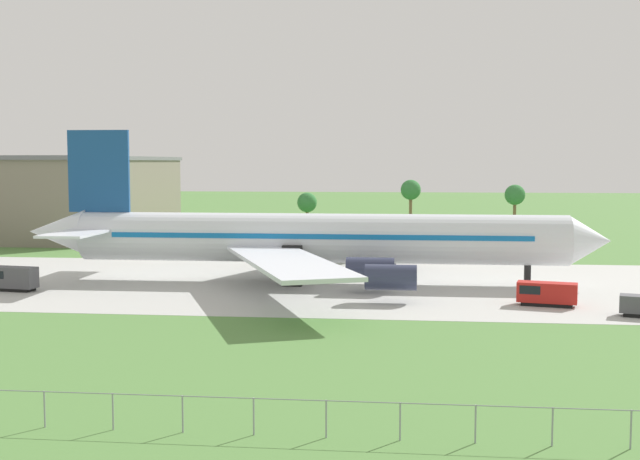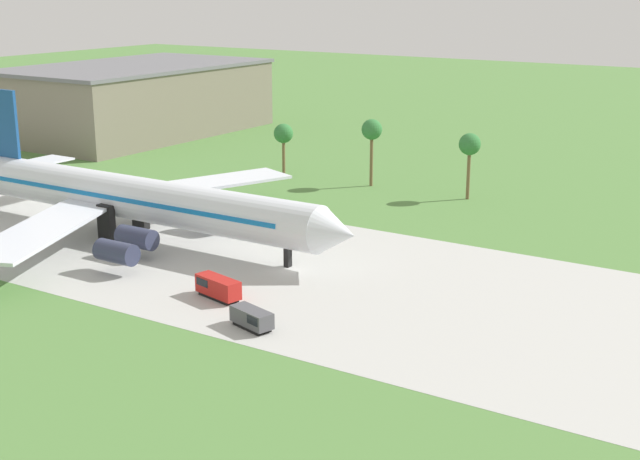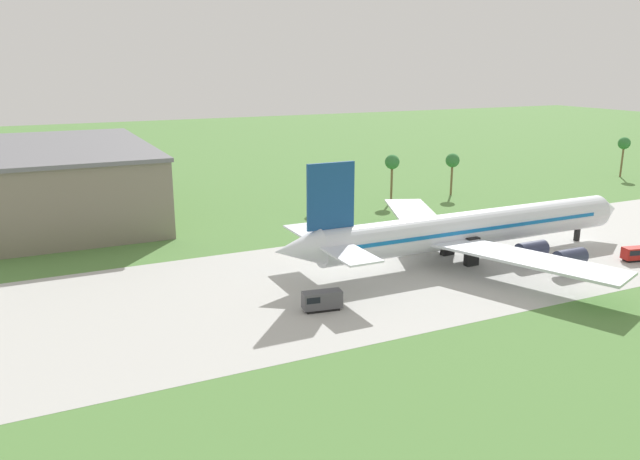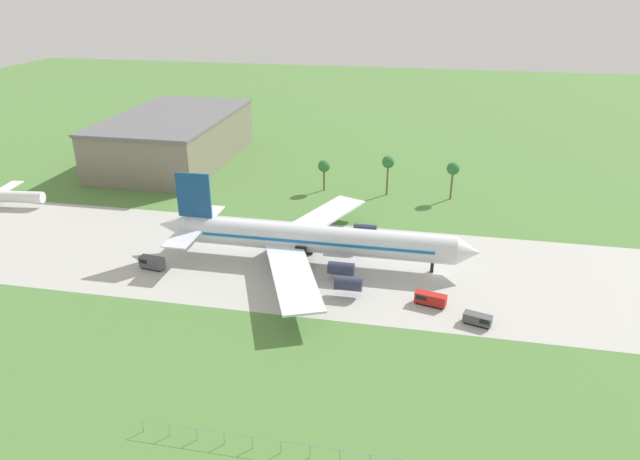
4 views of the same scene
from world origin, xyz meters
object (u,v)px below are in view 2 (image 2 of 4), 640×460
jet_airliner (131,198)px  terminal_building (135,99)px  catering_van (217,287)px  baggage_tug (253,319)px

jet_airliner → terminal_building: (-61.60, 64.86, 2.58)m
jet_airliner → catering_van: jet_airliner is taller
jet_airliner → catering_van: 30.06m
terminal_building → catering_van: bearing=-41.8°
baggage_tug → catering_van: bearing=149.6°
jet_airliner → terminal_building: size_ratio=1.19×
baggage_tug → terminal_building: 128.44m
jet_airliner → baggage_tug: size_ratio=13.34×
catering_van → terminal_building: terminal_building is taller
jet_airliner → baggage_tug: jet_airliner is taller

